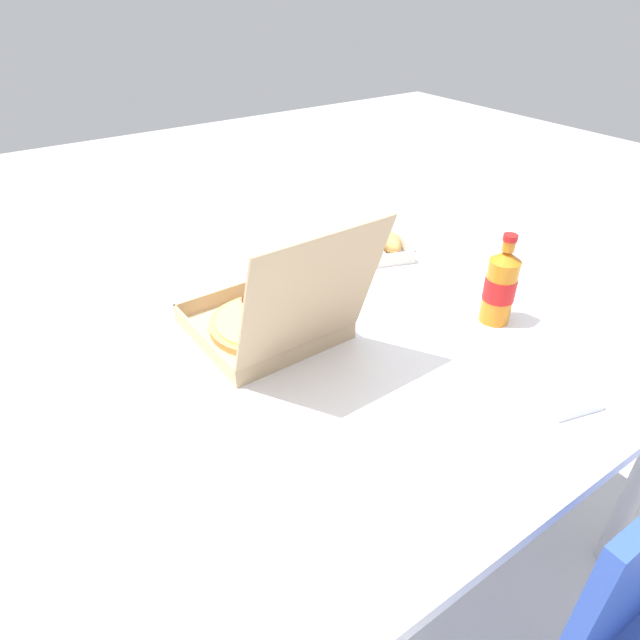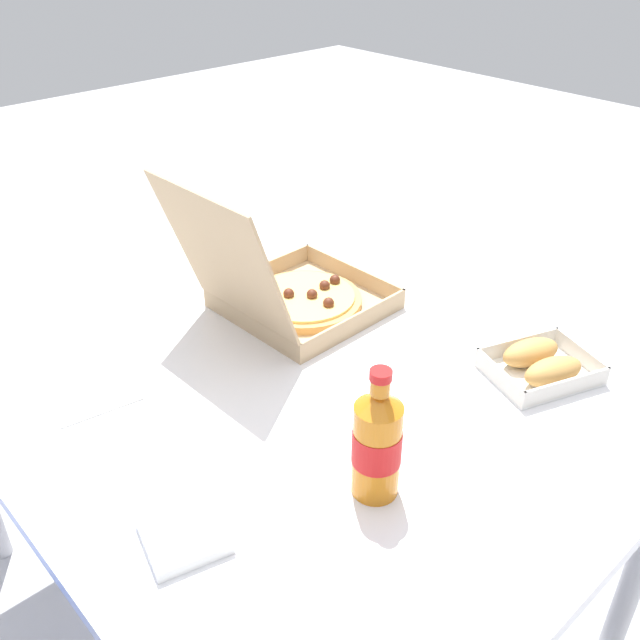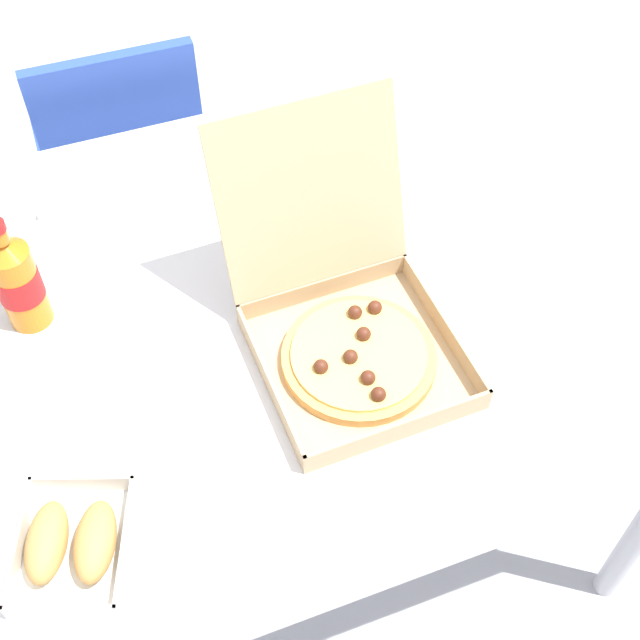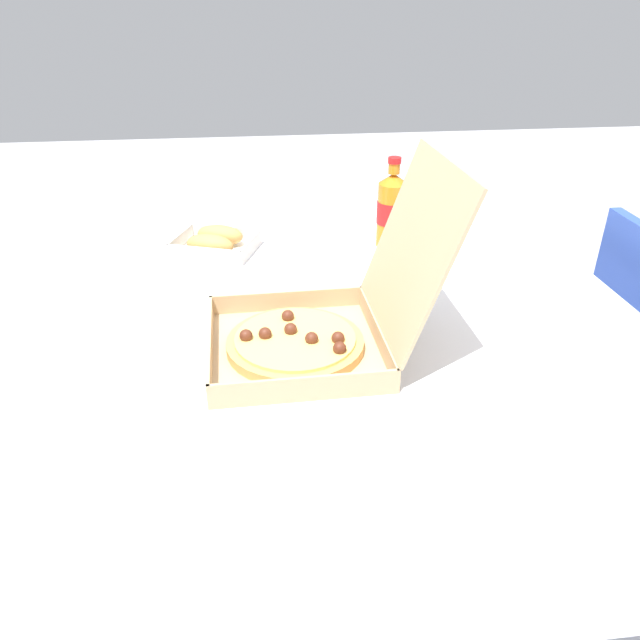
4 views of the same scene
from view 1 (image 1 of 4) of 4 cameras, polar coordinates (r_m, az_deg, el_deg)
The scene contains 7 objects.
ground_plane at distance 1.74m, azimuth 2.17°, elevation -22.79°, with size 10.00×10.00×0.00m, color #B2B2B7.
dining_table at distance 1.25m, azimuth 2.80°, elevation -5.60°, with size 1.37×1.06×0.73m.
pizza_box_open at distance 1.22m, azimuth -5.20°, elevation 0.13°, with size 0.32×0.42×0.34m.
bread_side_box at distance 1.63m, azimuth 6.31°, elevation 7.93°, with size 0.21×0.23×0.06m.
cola_bottle at distance 1.33m, azimuth 18.53°, elevation 3.43°, with size 0.07×0.07×0.22m.
paper_menu at distance 0.95m, azimuth 5.25°, elevation -15.89°, with size 0.21×0.15×0.00m, color white.
napkin_pile at distance 1.18m, azimuth 24.23°, elevation -7.21°, with size 0.11×0.11×0.02m, color white.
Camera 1 is at (0.60, 0.76, 1.44)m, focal length 30.25 mm.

